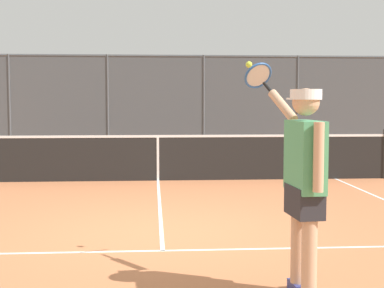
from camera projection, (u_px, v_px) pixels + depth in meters
ground_plane at (161, 233)px, 7.16m from camera, size 60.00×60.00×0.00m
court_line_markings at (163, 256)px, 6.10m from camera, size 7.69×10.12×0.01m
fence_backdrop at (156, 111)px, 18.30m from camera, size 18.06×1.37×3.10m
tennis_net at (158, 157)px, 11.81m from camera, size 9.88×0.09×1.07m
tennis_player at (303, 174)px, 4.76m from camera, size 0.55×1.44×2.09m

